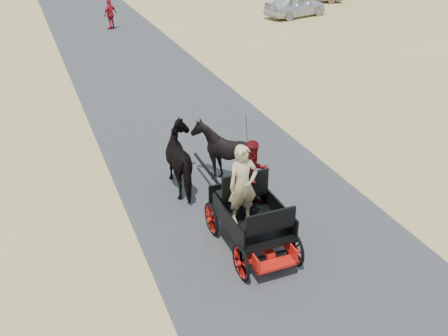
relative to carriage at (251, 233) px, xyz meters
name	(u,v)px	position (x,y,z in m)	size (l,w,h in m)	color
ground	(291,255)	(0.69, -0.62, -0.36)	(140.00, 140.00, 0.00)	tan
road	(291,255)	(0.69, -0.62, -0.35)	(6.00, 140.00, 0.01)	#38383A
carriage	(251,233)	(0.00, 0.00, 0.00)	(1.30, 2.40, 0.72)	black
horse_left	(185,160)	(-0.55, 3.00, 0.49)	(0.91, 2.01, 1.70)	black
horse_right	(223,153)	(0.55, 3.00, 0.49)	(1.37, 1.54, 1.70)	black
driver_man	(243,185)	(-0.20, 0.05, 1.26)	(0.66, 0.43, 1.80)	tan
passenger_woman	(253,173)	(0.30, 0.60, 1.15)	(0.77, 0.60, 1.58)	#660C0F
pedestrian	(110,14)	(1.12, 22.14, 0.50)	(1.01, 0.42, 1.73)	#AA1326
car_a	(295,5)	(12.92, 21.14, 0.38)	(1.74, 4.33, 1.48)	silver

